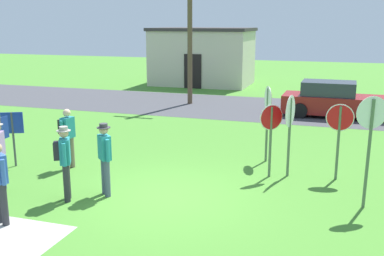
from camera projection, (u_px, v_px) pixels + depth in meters
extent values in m
plane|color=#47842D|center=(165.00, 197.00, 10.71)|extent=(80.00, 80.00, 0.00)
cube|color=#424247|center=(256.00, 108.00, 21.79)|extent=(60.00, 6.40, 0.01)
cube|color=beige|center=(202.00, 58.00, 29.79)|extent=(6.17, 4.09, 3.45)
cube|color=#383333|center=(203.00, 29.00, 29.38)|extent=(6.37, 4.29, 0.20)
cube|color=black|center=(193.00, 71.00, 28.04)|extent=(1.10, 0.08, 2.10)
cylinder|color=brown|center=(190.00, 24.00, 22.12)|extent=(0.24, 0.24, 7.85)
cube|color=maroon|center=(334.00, 104.00, 19.82)|extent=(4.33, 1.88, 0.76)
cube|color=#2D333D|center=(329.00, 88.00, 19.74)|extent=(2.26, 1.57, 0.60)
cylinder|color=black|center=(365.00, 107.00, 20.27)|extent=(0.64, 0.23, 0.64)
cylinder|color=black|center=(366.00, 115.00, 18.61)|extent=(0.64, 0.23, 0.64)
cylinder|color=black|center=(304.00, 104.00, 21.12)|extent=(0.64, 0.23, 0.64)
cylinder|color=black|center=(300.00, 111.00, 19.46)|extent=(0.64, 0.23, 0.64)
cylinder|color=#51664C|center=(338.00, 143.00, 11.72)|extent=(0.07, 0.07, 1.93)
cylinder|color=white|center=(340.00, 118.00, 11.56)|extent=(0.70, 0.06, 0.70)
cylinder|color=red|center=(340.00, 118.00, 11.55)|extent=(0.65, 0.06, 0.65)
cylinder|color=#51664C|center=(267.00, 125.00, 13.24)|extent=(0.09, 0.09, 2.16)
cylinder|color=white|center=(268.00, 100.00, 13.07)|extent=(0.32, 0.72, 0.78)
cylinder|color=red|center=(268.00, 100.00, 13.07)|extent=(0.30, 0.67, 0.72)
cylinder|color=#51664C|center=(289.00, 138.00, 11.95)|extent=(0.08, 0.08, 2.10)
cylinder|color=white|center=(290.00, 111.00, 11.79)|extent=(0.16, 0.82, 0.83)
cylinder|color=red|center=(290.00, 111.00, 11.80)|extent=(0.15, 0.76, 0.77)
cylinder|color=#51664C|center=(270.00, 142.00, 11.93)|extent=(0.10, 0.10, 1.88)
cylinder|color=white|center=(271.00, 117.00, 11.78)|extent=(0.52, 0.45, 0.67)
cylinder|color=red|center=(272.00, 117.00, 11.77)|extent=(0.48, 0.42, 0.62)
cylinder|color=#51664C|center=(368.00, 155.00, 9.82)|extent=(0.12, 0.14, 2.44)
cylinder|color=white|center=(372.00, 113.00, 9.61)|extent=(0.65, 0.33, 0.70)
cylinder|color=red|center=(372.00, 112.00, 9.62)|extent=(0.60, 0.31, 0.65)
cylinder|color=#4C5670|center=(104.00, 176.00, 10.84)|extent=(0.14, 0.14, 0.88)
cylinder|color=#4C5670|center=(107.00, 179.00, 10.65)|extent=(0.14, 0.14, 0.88)
cube|color=teal|center=(104.00, 147.00, 10.58)|extent=(0.41, 0.41, 0.58)
cylinder|color=teal|center=(101.00, 146.00, 10.79)|extent=(0.09, 0.09, 0.52)
cylinder|color=teal|center=(108.00, 151.00, 10.38)|extent=(0.09, 0.09, 0.52)
sphere|color=tan|center=(104.00, 130.00, 10.49)|extent=(0.21, 0.21, 0.21)
cylinder|color=#333338|center=(104.00, 127.00, 10.48)|extent=(0.31, 0.32, 0.02)
cylinder|color=#333338|center=(103.00, 125.00, 10.47)|extent=(0.19, 0.19, 0.09)
cylinder|color=#7A6B56|center=(72.00, 152.00, 12.83)|extent=(0.14, 0.14, 0.88)
cylinder|color=#7A6B56|center=(67.00, 154.00, 12.63)|extent=(0.14, 0.14, 0.88)
cube|color=teal|center=(68.00, 128.00, 12.56)|extent=(0.27, 0.39, 0.58)
cylinder|color=teal|center=(74.00, 127.00, 12.78)|extent=(0.09, 0.09, 0.52)
cylinder|color=teal|center=(62.00, 130.00, 12.36)|extent=(0.09, 0.09, 0.52)
sphere|color=beige|center=(67.00, 113.00, 12.47)|extent=(0.21, 0.21, 0.21)
cube|color=#232328|center=(63.00, 126.00, 12.63)|extent=(0.18, 0.28, 0.40)
cylinder|color=#2D2D33|center=(67.00, 180.00, 10.55)|extent=(0.14, 0.14, 0.88)
cylinder|color=#2D2D33|center=(67.00, 183.00, 10.34)|extent=(0.14, 0.14, 0.88)
cube|color=teal|center=(65.00, 151.00, 10.28)|extent=(0.37, 0.42, 0.58)
cylinder|color=teal|center=(66.00, 149.00, 10.51)|extent=(0.09, 0.09, 0.52)
cylinder|color=teal|center=(64.00, 155.00, 10.05)|extent=(0.09, 0.09, 0.52)
sphere|color=tan|center=(64.00, 133.00, 10.18)|extent=(0.21, 0.21, 0.21)
cylinder|color=gray|center=(64.00, 131.00, 10.17)|extent=(0.32, 0.31, 0.02)
cylinder|color=gray|center=(63.00, 129.00, 10.16)|extent=(0.19, 0.19, 0.09)
cube|color=#232328|center=(57.00, 151.00, 10.24)|extent=(0.25, 0.30, 0.40)
cylinder|color=#2D2D33|center=(0.00, 201.00, 9.30)|extent=(0.14, 0.14, 0.88)
cylinder|color=#2D2D33|center=(4.00, 205.00, 9.14)|extent=(0.14, 0.14, 0.88)
cylinder|color=#3860B7|center=(3.00, 172.00, 8.89)|extent=(0.09, 0.09, 0.52)
cylinder|color=#4C5670|center=(2.00, 172.00, 11.14)|extent=(0.14, 0.14, 0.88)
cylinder|color=#9E7AB2|center=(1.00, 142.00, 11.10)|extent=(0.09, 0.09, 0.52)
cylinder|color=#4C4C51|center=(14.00, 139.00, 12.86)|extent=(0.06, 0.06, 1.56)
cube|color=#1E389E|center=(12.00, 123.00, 12.75)|extent=(0.55, 0.28, 0.60)
cylinder|color=#4C4C51|center=(2.00, 146.00, 12.28)|extent=(0.06, 0.06, 1.53)
cube|color=#1E389E|center=(0.00, 129.00, 12.18)|extent=(0.03, 0.60, 0.60)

